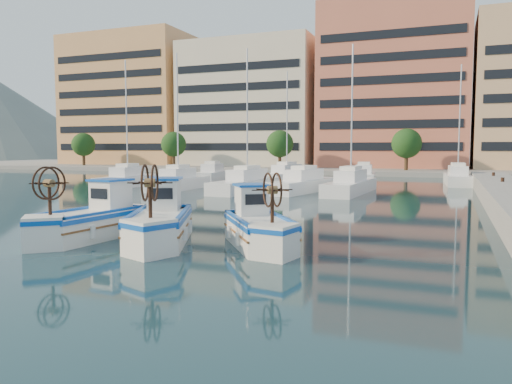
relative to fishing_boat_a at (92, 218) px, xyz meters
name	(u,v)px	position (x,y,z in m)	size (l,w,h in m)	color
ground	(182,240)	(3.41, 1.00, -0.80)	(300.00, 300.00, 0.00)	#1B4048
waterfront	(450,98)	(12.65, 66.04, 10.30)	(180.00, 40.00, 25.60)	gray
yacht_marina	(308,181)	(0.93, 28.41, -0.27)	(40.70, 23.77, 11.50)	white
fishing_boat_a	(92,218)	(0.00, 0.00, 0.00)	(2.28, 4.73, 2.90)	white
fishing_boat_b	(160,221)	(2.92, 0.27, 0.03)	(3.63, 5.00, 3.01)	white
fishing_boat_c	(258,225)	(6.56, 1.02, -0.04)	(3.89, 4.48, 2.76)	white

